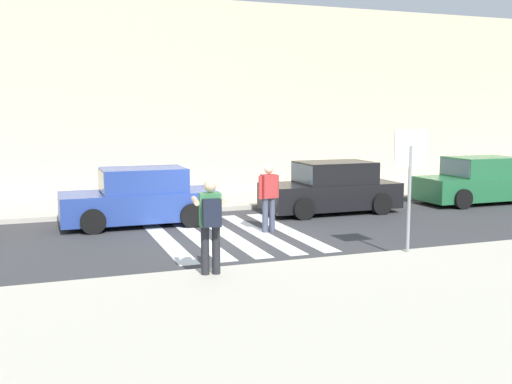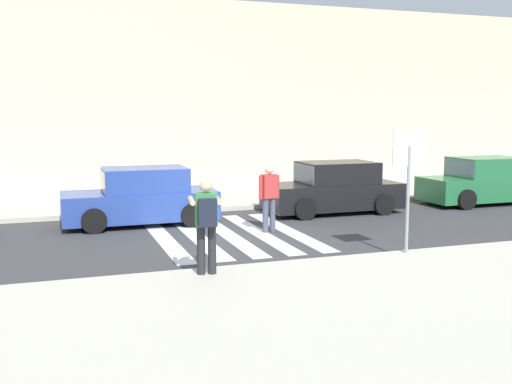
% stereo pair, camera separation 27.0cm
% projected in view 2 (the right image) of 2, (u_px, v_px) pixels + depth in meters
% --- Properties ---
extents(ground_plane, '(120.00, 120.00, 0.00)m').
position_uv_depth(ground_plane, '(230.00, 236.00, 14.76)').
color(ground_plane, '#38383A').
extents(sidewalk_near, '(60.00, 6.00, 0.14)m').
position_uv_depth(sidewalk_near, '(349.00, 313.00, 8.94)').
color(sidewalk_near, beige).
rests_on(sidewalk_near, ground).
extents(sidewalk_far, '(60.00, 4.80, 0.14)m').
position_uv_depth(sidewalk_far, '(180.00, 200.00, 20.37)').
color(sidewalk_far, beige).
rests_on(sidewalk_far, ground).
extents(building_facade_far, '(56.00, 4.00, 7.21)m').
position_uv_depth(building_facade_far, '(156.00, 98.00, 24.02)').
color(building_facade_far, beige).
rests_on(building_facade_far, ground).
extents(crosswalk_stripe_0, '(0.44, 5.20, 0.01)m').
position_uv_depth(crosswalk_stripe_0, '(164.00, 239.00, 14.43)').
color(crosswalk_stripe_0, silver).
rests_on(crosswalk_stripe_0, ground).
extents(crosswalk_stripe_1, '(0.44, 5.20, 0.01)m').
position_uv_depth(crosswalk_stripe_1, '(197.00, 237.00, 14.69)').
color(crosswalk_stripe_1, silver).
rests_on(crosswalk_stripe_1, ground).
extents(crosswalk_stripe_2, '(0.44, 5.20, 0.01)m').
position_uv_depth(crosswalk_stripe_2, '(228.00, 234.00, 14.94)').
color(crosswalk_stripe_2, silver).
rests_on(crosswalk_stripe_2, ground).
extents(crosswalk_stripe_3, '(0.44, 5.20, 0.01)m').
position_uv_depth(crosswalk_stripe_3, '(258.00, 232.00, 15.20)').
color(crosswalk_stripe_3, silver).
rests_on(crosswalk_stripe_3, ground).
extents(crosswalk_stripe_4, '(0.44, 5.20, 0.01)m').
position_uv_depth(crosswalk_stripe_4, '(287.00, 230.00, 15.46)').
color(crosswalk_stripe_4, silver).
rests_on(crosswalk_stripe_4, ground).
extents(stop_sign, '(0.76, 0.08, 2.55)m').
position_uv_depth(stop_sign, '(409.00, 164.00, 12.21)').
color(stop_sign, gray).
rests_on(stop_sign, sidewalk_near).
extents(photographer_with_backpack, '(0.66, 0.90, 1.72)m').
position_uv_depth(photographer_with_backpack, '(206.00, 218.00, 10.66)').
color(photographer_with_backpack, '#232328').
rests_on(photographer_with_backpack, sidewalk_near).
extents(pedestrian_crossing, '(0.58, 0.29, 1.72)m').
position_uv_depth(pedestrian_crossing, '(269.00, 194.00, 15.13)').
color(pedestrian_crossing, '#474C60').
rests_on(pedestrian_crossing, ground).
extents(parked_car_blue, '(4.10, 1.92, 1.55)m').
position_uv_depth(parked_car_blue, '(141.00, 198.00, 16.22)').
color(parked_car_blue, '#284293').
rests_on(parked_car_blue, ground).
extents(parked_car_black, '(4.10, 1.92, 1.55)m').
position_uv_depth(parked_car_black, '(334.00, 189.00, 18.09)').
color(parked_car_black, black).
rests_on(parked_car_black, ground).
extents(parked_car_green, '(4.10, 1.92, 1.55)m').
position_uv_depth(parked_car_green, '(483.00, 182.00, 19.87)').
color(parked_car_green, '#236B3D').
rests_on(parked_car_green, ground).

